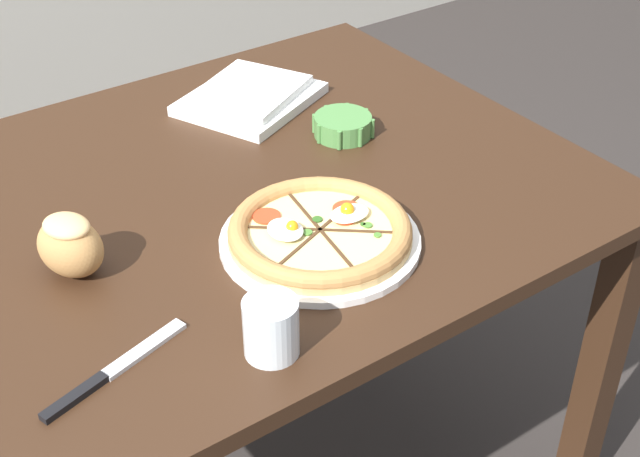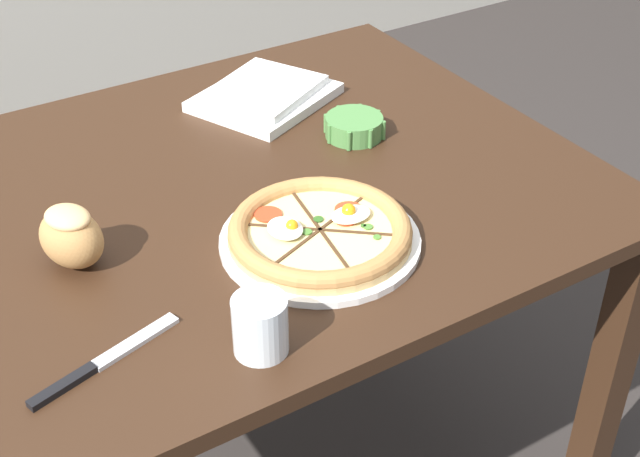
{
  "view_description": "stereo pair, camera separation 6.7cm",
  "coord_description": "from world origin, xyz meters",
  "px_view_note": "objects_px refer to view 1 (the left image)",
  "views": [
    {
      "loc": [
        -0.54,
        -1.12,
        1.55
      ],
      "look_at": [
        0.1,
        -0.22,
        0.77
      ],
      "focal_mm": 50.0,
      "sensor_mm": 36.0,
      "label": 1
    },
    {
      "loc": [
        -0.49,
        -1.16,
        1.55
      ],
      "look_at": [
        0.1,
        -0.22,
        0.77
      ],
      "focal_mm": 50.0,
      "sensor_mm": 36.0,
      "label": 2
    }
  ],
  "objects_px": {
    "ramekin_bowl": "(343,125)",
    "napkin_folded": "(250,96)",
    "dining_table": "(201,247)",
    "bread_piece_near": "(70,245)",
    "water_glass": "(271,330)",
    "knife_main": "(114,370)",
    "pizza": "(320,233)"
  },
  "relations": [
    {
      "from": "dining_table",
      "to": "ramekin_bowl",
      "type": "xyz_separation_m",
      "value": [
        0.33,
        0.04,
        0.12
      ]
    },
    {
      "from": "knife_main",
      "to": "water_glass",
      "type": "bearing_deg",
      "value": -39.95
    },
    {
      "from": "napkin_folded",
      "to": "bread_piece_near",
      "type": "bearing_deg",
      "value": -147.74
    },
    {
      "from": "dining_table",
      "to": "ramekin_bowl",
      "type": "relative_size",
      "value": 11.4
    },
    {
      "from": "pizza",
      "to": "ramekin_bowl",
      "type": "bearing_deg",
      "value": 47.76
    },
    {
      "from": "napkin_folded",
      "to": "ramekin_bowl",
      "type": "bearing_deg",
      "value": -70.31
    },
    {
      "from": "pizza",
      "to": "bread_piece_near",
      "type": "height_order",
      "value": "bread_piece_near"
    },
    {
      "from": "knife_main",
      "to": "water_glass",
      "type": "distance_m",
      "value": 0.21
    },
    {
      "from": "dining_table",
      "to": "ramekin_bowl",
      "type": "height_order",
      "value": "ramekin_bowl"
    },
    {
      "from": "ramekin_bowl",
      "to": "napkin_folded",
      "type": "distance_m",
      "value": 0.22
    },
    {
      "from": "pizza",
      "to": "napkin_folded",
      "type": "relative_size",
      "value": 0.99
    },
    {
      "from": "dining_table",
      "to": "pizza",
      "type": "height_order",
      "value": "pizza"
    },
    {
      "from": "ramekin_bowl",
      "to": "napkin_folded",
      "type": "xyz_separation_m",
      "value": [
        -0.07,
        0.21,
        -0.0
      ]
    },
    {
      "from": "water_glass",
      "to": "pizza",
      "type": "bearing_deg",
      "value": 39.95
    },
    {
      "from": "dining_table",
      "to": "bread_piece_near",
      "type": "xyz_separation_m",
      "value": [
        -0.24,
        -0.07,
        0.15
      ]
    },
    {
      "from": "napkin_folded",
      "to": "dining_table",
      "type": "bearing_deg",
      "value": -135.89
    },
    {
      "from": "pizza",
      "to": "knife_main",
      "type": "height_order",
      "value": "pizza"
    },
    {
      "from": "pizza",
      "to": "napkin_folded",
      "type": "xyz_separation_m",
      "value": [
        0.16,
        0.47,
        -0.0
      ]
    },
    {
      "from": "napkin_folded",
      "to": "knife_main",
      "type": "xyz_separation_m",
      "value": [
        -0.54,
        -0.54,
        -0.01
      ]
    },
    {
      "from": "ramekin_bowl",
      "to": "napkin_folded",
      "type": "relative_size",
      "value": 0.37
    },
    {
      "from": "ramekin_bowl",
      "to": "water_glass",
      "type": "xyz_separation_m",
      "value": [
        -0.42,
        -0.42,
        0.02
      ]
    },
    {
      "from": "ramekin_bowl",
      "to": "knife_main",
      "type": "distance_m",
      "value": 0.7
    },
    {
      "from": "pizza",
      "to": "bread_piece_near",
      "type": "bearing_deg",
      "value": 155.65
    },
    {
      "from": "pizza",
      "to": "ramekin_bowl",
      "type": "distance_m",
      "value": 0.35
    },
    {
      "from": "pizza",
      "to": "water_glass",
      "type": "bearing_deg",
      "value": -140.05
    },
    {
      "from": "ramekin_bowl",
      "to": "water_glass",
      "type": "bearing_deg",
      "value": -135.49
    },
    {
      "from": "bread_piece_near",
      "to": "knife_main",
      "type": "distance_m",
      "value": 0.24
    },
    {
      "from": "pizza",
      "to": "water_glass",
      "type": "relative_size",
      "value": 3.75
    },
    {
      "from": "ramekin_bowl",
      "to": "knife_main",
      "type": "height_order",
      "value": "ramekin_bowl"
    },
    {
      "from": "dining_table",
      "to": "napkin_folded",
      "type": "distance_m",
      "value": 0.37
    },
    {
      "from": "napkin_folded",
      "to": "bread_piece_near",
      "type": "height_order",
      "value": "bread_piece_near"
    },
    {
      "from": "dining_table",
      "to": "pizza",
      "type": "distance_m",
      "value": 0.26
    }
  ]
}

